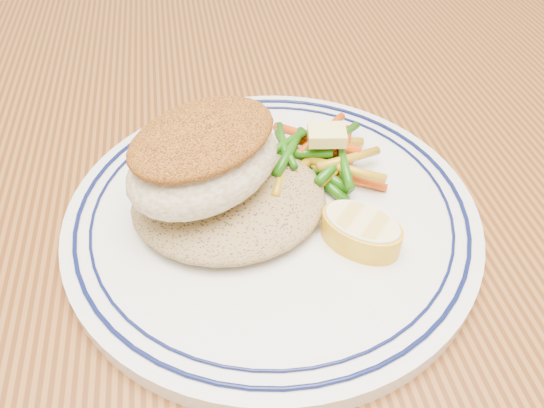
{
  "coord_description": "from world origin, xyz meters",
  "views": [
    {
      "loc": [
        -0.04,
        -0.27,
        1.04
      ],
      "look_at": [
        0.01,
        -0.0,
        0.77
      ],
      "focal_mm": 35.0,
      "sensor_mm": 36.0,
      "label": 1
    }
  ],
  "objects_px": {
    "dining_table": "(259,298)",
    "fish_fillet": "(204,157)",
    "rice_pilaf": "(229,196)",
    "lemon_wedge": "(361,230)",
    "vegetable_pile": "(314,158)",
    "plate": "(272,214)"
  },
  "relations": [
    {
      "from": "plate",
      "to": "rice_pilaf",
      "type": "distance_m",
      "value": 0.04
    },
    {
      "from": "dining_table",
      "to": "vegetable_pile",
      "type": "height_order",
      "value": "vegetable_pile"
    },
    {
      "from": "fish_fillet",
      "to": "vegetable_pile",
      "type": "xyz_separation_m",
      "value": [
        0.08,
        0.03,
        -0.04
      ]
    },
    {
      "from": "plate",
      "to": "rice_pilaf",
      "type": "height_order",
      "value": "rice_pilaf"
    },
    {
      "from": "plate",
      "to": "fish_fillet",
      "type": "distance_m",
      "value": 0.07
    },
    {
      "from": "vegetable_pile",
      "to": "plate",
      "type": "bearing_deg",
      "value": -137.55
    },
    {
      "from": "dining_table",
      "to": "fish_fillet",
      "type": "relative_size",
      "value": 10.75
    },
    {
      "from": "rice_pilaf",
      "to": "fish_fillet",
      "type": "height_order",
      "value": "fish_fillet"
    },
    {
      "from": "fish_fillet",
      "to": "vegetable_pile",
      "type": "bearing_deg",
      "value": 18.9
    },
    {
      "from": "dining_table",
      "to": "lemon_wedge",
      "type": "distance_m",
      "value": 0.15
    },
    {
      "from": "fish_fillet",
      "to": "lemon_wedge",
      "type": "xyz_separation_m",
      "value": [
        0.1,
        -0.05,
        -0.04
      ]
    },
    {
      "from": "plate",
      "to": "vegetable_pile",
      "type": "bearing_deg",
      "value": 42.45
    },
    {
      "from": "plate",
      "to": "rice_pilaf",
      "type": "bearing_deg",
      "value": 171.17
    },
    {
      "from": "lemon_wedge",
      "to": "fish_fillet",
      "type": "bearing_deg",
      "value": 153.0
    },
    {
      "from": "vegetable_pile",
      "to": "lemon_wedge",
      "type": "relative_size",
      "value": 1.42
    },
    {
      "from": "plate",
      "to": "lemon_wedge",
      "type": "relative_size",
      "value": 4.04
    },
    {
      "from": "plate",
      "to": "vegetable_pile",
      "type": "distance_m",
      "value": 0.06
    },
    {
      "from": "dining_table",
      "to": "fish_fillet",
      "type": "height_order",
      "value": "fish_fillet"
    },
    {
      "from": "plate",
      "to": "lemon_wedge",
      "type": "height_order",
      "value": "lemon_wedge"
    },
    {
      "from": "rice_pilaf",
      "to": "lemon_wedge",
      "type": "distance_m",
      "value": 0.1
    },
    {
      "from": "rice_pilaf",
      "to": "vegetable_pile",
      "type": "relative_size",
      "value": 1.33
    },
    {
      "from": "fish_fillet",
      "to": "vegetable_pile",
      "type": "distance_m",
      "value": 0.1
    }
  ]
}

